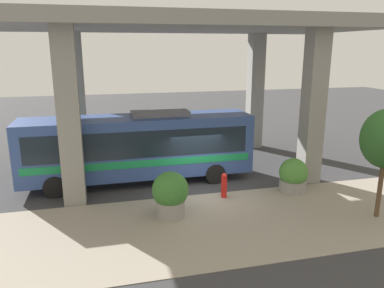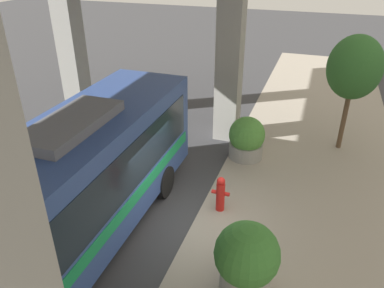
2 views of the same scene
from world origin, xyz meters
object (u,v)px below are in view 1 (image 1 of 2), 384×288
object	(u,v)px
planter_middle	(170,194)
bus	(138,145)
planter_front	(293,176)
fire_hydrant	(224,185)

from	to	relation	value
planter_middle	bus	bearing A→B (deg)	10.20
planter_front	planter_middle	size ratio (longest dim) A/B	0.86
bus	planter_middle	bearing A→B (deg)	-169.80
planter_middle	fire_hydrant	bearing A→B (deg)	-64.01
planter_front	planter_middle	bearing A→B (deg)	101.72
bus	fire_hydrant	distance (m)	4.75
bus	planter_front	distance (m)	7.55
planter_middle	planter_front	bearing A→B (deg)	-78.28
fire_hydrant	planter_middle	xyz separation A→B (m)	(-1.31, 2.68, 0.37)
bus	fire_hydrant	bearing A→B (deg)	-130.82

